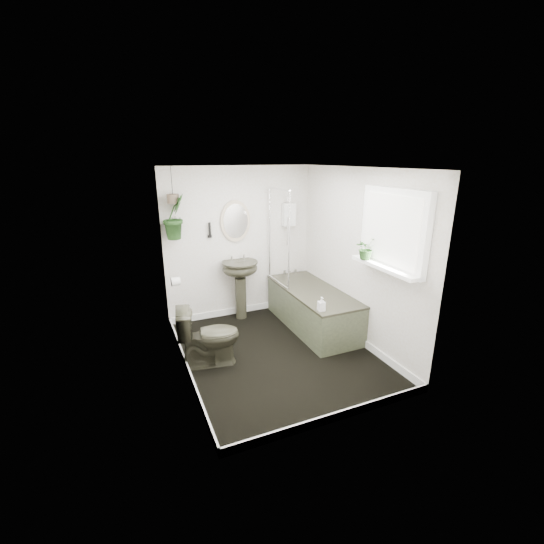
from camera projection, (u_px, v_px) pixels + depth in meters
name	position (u px, v px, depth m)	size (l,w,h in m)	color
floor	(277.00, 353.00, 4.70)	(2.30, 2.80, 0.02)	black
ceiling	(277.00, 167.00, 4.00)	(2.30, 2.80, 0.02)	white
wall_back	(240.00, 243.00, 5.58)	(2.30, 0.02, 2.30)	white
wall_front	(344.00, 311.00, 3.11)	(2.30, 0.02, 2.30)	white
wall_left	(179.00, 280.00, 3.91)	(0.02, 2.80, 2.30)	white
wall_right	(357.00, 257.00, 4.78)	(0.02, 2.80, 2.30)	white
skirting	(277.00, 349.00, 4.68)	(2.30, 2.80, 0.10)	white
bathtub	(312.00, 308.00, 5.35)	(0.72, 1.72, 0.58)	#2C2C20
bath_screen	(279.00, 238.00, 5.35)	(0.04, 0.72, 1.40)	silver
shower_box	(289.00, 215.00, 5.70)	(0.20, 0.10, 0.35)	white
oval_mirror	(236.00, 221.00, 5.42)	(0.46, 0.03, 0.62)	#C5B192
wall_sconce	(210.00, 230.00, 5.29)	(0.04, 0.04, 0.22)	black
toilet_roll_holder	(176.00, 282.00, 4.62)	(0.11, 0.11, 0.11)	white
window_recess	(393.00, 230.00, 3.99)	(0.08, 1.00, 0.90)	white
window_sill	(385.00, 267.00, 4.09)	(0.18, 1.00, 0.04)	white
window_blinds	(390.00, 230.00, 3.98)	(0.01, 0.86, 0.76)	white
toilet	(209.00, 336.00, 4.34)	(0.41, 0.72, 0.74)	#2C2C20
pedestal_sink	(241.00, 290.00, 5.60)	(0.54, 0.46, 0.92)	#2C2C20
sill_plant	(366.00, 248.00, 4.29)	(0.24, 0.21, 0.27)	black
hanging_plant	(175.00, 217.00, 4.93)	(0.33, 0.27, 0.61)	black
soap_bottle	(321.00, 304.00, 4.51)	(0.08, 0.08, 0.18)	black
hanging_pot	(173.00, 199.00, 4.86)	(0.16, 0.16, 0.12)	brown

